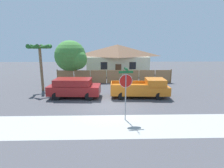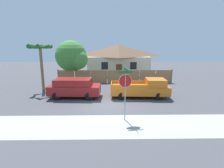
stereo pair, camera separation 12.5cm
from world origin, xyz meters
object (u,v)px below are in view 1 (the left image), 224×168
at_px(oak_tree, 72,57).
at_px(stop_sign, 126,85).
at_px(house, 117,59).
at_px(red_suv, 74,87).
at_px(orange_pickup, 142,88).
at_px(palm_tree, 40,51).

xyz_separation_m(oak_tree, stop_sign, (5.70, -12.18, -1.01)).
height_order(house, stop_sign, house).
xyz_separation_m(red_suv, stop_sign, (4.20, -5.16, 1.35)).
relative_size(red_suv, orange_pickup, 0.88).
bearing_deg(oak_tree, palm_tree, -118.48).
height_order(palm_tree, red_suv, palm_tree).
relative_size(palm_tree, stop_sign, 1.44).
distance_m(house, palm_tree, 14.08).
distance_m(orange_pickup, stop_sign, 5.75).
height_order(oak_tree, stop_sign, oak_tree).
bearing_deg(palm_tree, red_suv, -34.54).
bearing_deg(oak_tree, red_suv, -77.96).
xyz_separation_m(red_suv, orange_pickup, (6.29, -0.01, -0.13)).
bearing_deg(palm_tree, stop_sign, -44.12).
xyz_separation_m(house, orange_pickup, (1.55, -13.70, -1.72)).
bearing_deg(stop_sign, palm_tree, 126.49).
bearing_deg(stop_sign, red_suv, 119.75).
relative_size(house, orange_pickup, 1.93).
xyz_separation_m(palm_tree, red_suv, (3.86, -2.66, -3.21)).
relative_size(orange_pickup, stop_sign, 1.60).
bearing_deg(house, red_suv, -109.10).
bearing_deg(orange_pickup, oak_tree, 140.79).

